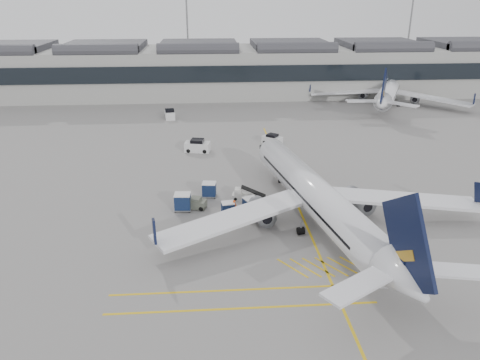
{
  "coord_description": "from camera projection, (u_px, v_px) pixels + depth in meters",
  "views": [
    {
      "loc": [
        -0.39,
        -43.17,
        23.51
      ],
      "look_at": [
        3.06,
        4.97,
        4.0
      ],
      "focal_mm": 35.0,
      "sensor_mm": 36.0,
      "label": 1
    }
  ],
  "objects": [
    {
      "name": "pushback_tug",
      "position": [
        196.0,
        203.0,
        54.43
      ],
      "size": [
        2.71,
        2.11,
        1.33
      ],
      "rotation": [
        0.0,
        0.0,
        -0.32
      ],
      "color": "#515548",
      "rests_on": "ground"
    },
    {
      "name": "baggage_cart_d",
      "position": [
        183.0,
        201.0,
        53.69
      ],
      "size": [
        2.04,
        1.72,
        2.04
      ],
      "rotation": [
        0.0,
        0.0,
        -0.07
      ],
      "color": "gray",
      "rests_on": "ground"
    },
    {
      "name": "light_masts",
      "position": [
        200.0,
        28.0,
        122.75
      ],
      "size": [
        113.0,
        0.6,
        25.45
      ],
      "color": "slate",
      "rests_on": "ground"
    },
    {
      "name": "ground",
      "position": [
        214.0,
        234.0,
        48.76
      ],
      "size": [
        220.0,
        220.0,
        0.0
      ],
      "primitive_type": "plane",
      "color": "gray",
      "rests_on": "ground"
    },
    {
      "name": "safety_cone_engine",
      "position": [
        362.0,
        202.0,
        55.41
      ],
      "size": [
        0.39,
        0.39,
        0.55
      ],
      "primitive_type": "cone",
      "color": "#F24C0A",
      "rests_on": "ground"
    },
    {
      "name": "belt_loader",
      "position": [
        245.0,
        195.0,
        56.86
      ],
      "size": [
        4.21,
        1.87,
        1.67
      ],
      "rotation": [
        0.0,
        0.0,
        -0.17
      ],
      "color": "beige",
      "rests_on": "ground"
    },
    {
      "name": "ramp_agent_a",
      "position": [
        235.0,
        208.0,
        52.64
      ],
      "size": [
        0.73,
        0.77,
        1.77
      ],
      "primitive_type": "imported",
      "rotation": [
        0.0,
        0.0,
        0.93
      ],
      "color": "#E5460C",
      "rests_on": "ground"
    },
    {
      "name": "terminal",
      "position": [
        208.0,
        69.0,
        112.98
      ],
      "size": [
        200.0,
        20.45,
        12.4
      ],
      "color": "#9E9E99",
      "rests_on": "ground"
    },
    {
      "name": "safety_cone_nose",
      "position": [
        285.0,
        158.0,
        70.43
      ],
      "size": [
        0.32,
        0.32,
        0.45
      ],
      "primitive_type": "cone",
      "color": "#F24C0A",
      "rests_on": "ground"
    },
    {
      "name": "airliner_main",
      "position": [
        318.0,
        198.0,
        49.79
      ],
      "size": [
        35.53,
        39.15,
        10.49
      ],
      "rotation": [
        0.0,
        0.0,
        0.18
      ],
      "color": "silver",
      "rests_on": "ground"
    },
    {
      "name": "apron_markings",
      "position": [
        292.0,
        193.0,
        58.67
      ],
      "size": [
        0.25,
        60.0,
        0.01
      ],
      "primitive_type": "cube",
      "color": "gold",
      "rests_on": "ground"
    },
    {
      "name": "baggage_cart_a",
      "position": [
        209.0,
        189.0,
        57.29
      ],
      "size": [
        1.93,
        1.66,
        1.85
      ],
      "rotation": [
        0.0,
        0.0,
        -0.13
      ],
      "color": "gray",
      "rests_on": "ground"
    },
    {
      "name": "service_van_left",
      "position": [
        197.0,
        146.0,
        73.62
      ],
      "size": [
        4.19,
        2.65,
        2.0
      ],
      "rotation": [
        0.0,
        0.0,
        -0.19
      ],
      "color": "silver",
      "rests_on": "ground"
    },
    {
      "name": "service_van_right",
      "position": [
        272.0,
        139.0,
        77.4
      ],
      "size": [
        3.51,
        3.26,
        1.65
      ],
      "rotation": [
        0.0,
        0.0,
        -0.68
      ],
      "color": "silver",
      "rests_on": "ground"
    },
    {
      "name": "baggage_cart_c",
      "position": [
        228.0,
        208.0,
        52.57
      ],
      "size": [
        1.66,
        1.43,
        1.58
      ],
      "rotation": [
        0.0,
        0.0,
        0.14
      ],
      "color": "gray",
      "rests_on": "ground"
    },
    {
      "name": "baggage_cart_b",
      "position": [
        251.0,
        205.0,
        53.25
      ],
      "size": [
        2.11,
        1.96,
        1.77
      ],
      "rotation": [
        0.0,
        0.0,
        0.43
      ],
      "color": "gray",
      "rests_on": "ground"
    },
    {
      "name": "service_van_mid",
      "position": [
        170.0,
        114.0,
        92.74
      ],
      "size": [
        2.37,
        3.89,
        1.88
      ],
      "rotation": [
        0.0,
        0.0,
        1.72
      ],
      "color": "silver",
      "rests_on": "ground"
    },
    {
      "name": "ramp_agent_b",
      "position": [
        250.0,
        212.0,
        51.84
      ],
      "size": [
        1.0,
        1.0,
        1.64
      ],
      "primitive_type": "imported",
      "rotation": [
        0.0,
        0.0,
        3.91
      ],
      "color": "#DA630B",
      "rests_on": "ground"
    },
    {
      "name": "airliner_far",
      "position": [
        389.0,
        91.0,
        104.1
      ],
      "size": [
        32.03,
        35.33,
        10.18
      ],
      "rotation": [
        0.0,
        0.0,
        -0.45
      ],
      "color": "silver",
      "rests_on": "ground"
    }
  ]
}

